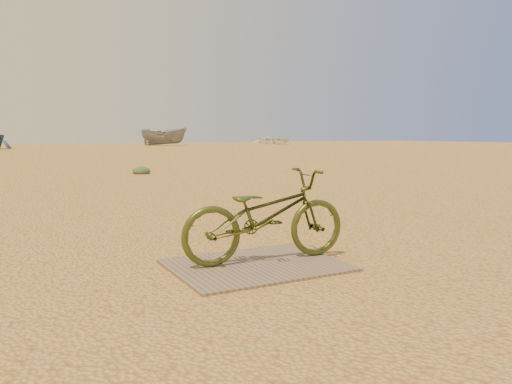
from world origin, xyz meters
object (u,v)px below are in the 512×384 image
boat_mid_right (164,137)px  boat_far_right (275,140)px  plywood_board (256,265)px  bicycle (266,216)px

boat_mid_right → boat_far_right: (13.04, 0.60, -0.38)m
boat_mid_right → boat_far_right: bearing=-54.9°
plywood_board → bicycle: bearing=25.9°
bicycle → boat_far_right: size_ratio=0.31×
plywood_board → boat_far_right: 52.06m
bicycle → plywood_board: bearing=120.1°
plywood_board → boat_far_right: size_ratio=0.29×
bicycle → boat_far_right: bearing=-26.0°
boat_mid_right → boat_far_right: size_ratio=0.93×
plywood_board → bicycle: (0.13, 0.06, 0.42)m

